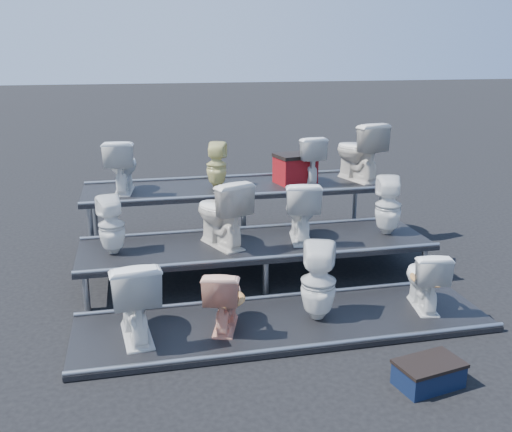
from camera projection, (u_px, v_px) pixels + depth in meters
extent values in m
plane|color=black|center=(257.00, 278.00, 7.02)|extent=(80.00, 80.00, 0.00)
cube|color=black|center=(284.00, 323.00, 5.80)|extent=(4.20, 1.20, 0.06)
cube|color=black|center=(257.00, 260.00, 6.96)|extent=(4.20, 1.20, 0.46)
cube|color=black|center=(237.00, 215.00, 8.12)|extent=(4.20, 1.20, 0.86)
imported|color=silver|center=(134.00, 297.00, 5.37)|extent=(0.54, 0.85, 0.82)
imported|color=#EEA689|center=(224.00, 297.00, 5.57)|extent=(0.52, 0.70, 0.64)
imported|color=silver|center=(318.00, 282.00, 5.75)|extent=(0.46, 0.46, 0.79)
imported|color=silver|center=(424.00, 278.00, 6.01)|extent=(0.48, 0.70, 0.66)
imported|color=silver|center=(112.00, 225.00, 6.45)|extent=(0.36, 0.37, 0.66)
imported|color=beige|center=(221.00, 212.00, 6.69)|extent=(0.72, 0.91, 0.81)
imported|color=silver|center=(301.00, 210.00, 6.90)|extent=(0.55, 0.80, 0.75)
imported|color=silver|center=(388.00, 206.00, 7.14)|extent=(0.41, 0.42, 0.73)
imported|color=silver|center=(122.00, 166.00, 7.58)|extent=(0.49, 0.74, 0.71)
imported|color=#D8D081|center=(217.00, 165.00, 7.85)|extent=(0.35, 0.36, 0.62)
imported|color=silver|center=(306.00, 159.00, 8.11)|extent=(0.46, 0.71, 0.68)
imported|color=beige|center=(358.00, 151.00, 8.24)|extent=(0.67, 0.93, 0.85)
cube|color=maroon|center=(295.00, 170.00, 8.11)|extent=(0.59, 0.51, 0.37)
cube|color=black|center=(428.00, 375.00, 4.77)|extent=(0.59, 0.42, 0.19)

